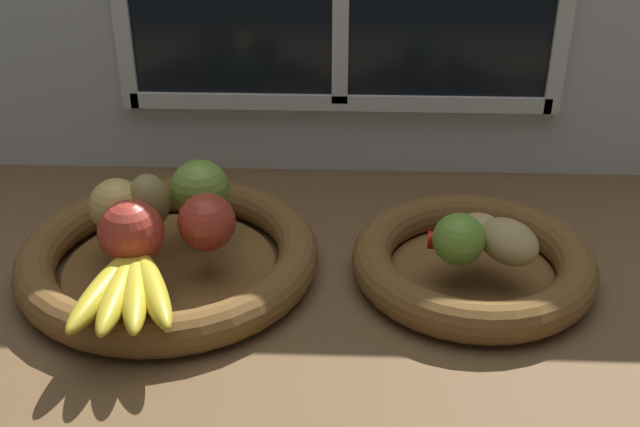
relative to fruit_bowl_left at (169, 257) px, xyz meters
The scene contains 13 objects.
ground_plane 21.48cm from the fruit_bowl_left, ahead, with size 140.00×90.00×3.00cm, color brown.
fruit_bowl_left is the anchor object (origin of this frame).
fruit_bowl_right 38.36cm from the fruit_bowl_left, ahead, with size 30.48×30.48×5.01cm.
apple_golden_left 9.04cm from the fruit_bowl_left, 166.55° to the left, with size 7.02×7.02×7.02cm, color #DBB756.
apple_green_back 9.58cm from the fruit_bowl_left, 61.43° to the left, with size 7.70×7.70×7.70cm, color #7AA338.
apple_red_right 8.52cm from the fruit_bowl_left, 18.45° to the right, with size 7.09×7.09×7.09cm, color #B73828.
apple_red_front 8.89cm from the fruit_bowl_left, 118.41° to the right, with size 7.85×7.85×7.85cm, color #B73828.
pear_brown 7.40cm from the fruit_bowl_left, 135.52° to the left, with size 5.28×5.74×7.49cm, color olive.
banana_bunch_front 13.57cm from the fruit_bowl_left, 97.05° to the right, with size 12.89×18.14×3.00cm.
potato_large 38.64cm from the fruit_bowl_left, ahead, with size 6.38×5.28×4.04cm, color tan.
potato_small 42.12cm from the fruit_bowl_left, ahead, with size 8.20×5.94×5.02cm, color tan.
lime_near 36.38cm from the fruit_bowl_left, ahead, with size 6.28×6.28×6.28cm, color #6B9E33.
chili_pepper 38.84cm from the fruit_bowl_left, ahead, with size 2.29×2.29×12.49cm, color red.
Camera 1 is at (1.29, -86.69, 56.70)cm, focal length 44.81 mm.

